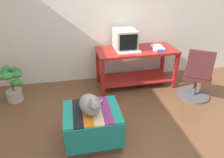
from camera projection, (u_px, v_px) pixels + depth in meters
name	position (u px, v px, depth m)	size (l,w,h in m)	color
ground_plane	(132.00, 150.00, 2.50)	(14.00, 14.00, 0.00)	brown
back_wall	(103.00, 11.00, 3.69)	(8.00, 0.10, 2.60)	silver
desk	(136.00, 61.00, 3.77)	(1.43, 0.66, 0.70)	maroon
tv_monitor	(125.00, 40.00, 3.62)	(0.38, 0.43, 0.35)	#BCB7A8
keyboard	(129.00, 52.00, 3.50)	(0.40, 0.15, 0.02)	beige
book	(157.00, 48.00, 3.69)	(0.19, 0.29, 0.04)	white
ottoman_with_blanket	(93.00, 126.00, 2.55)	(0.67, 0.58, 0.45)	#4C4238
cat	(91.00, 104.00, 2.36)	(0.33, 0.40, 0.28)	gray
potted_plant	(12.00, 83.00, 3.33)	(0.43, 0.40, 0.58)	#B7A893
office_chair	(197.00, 78.00, 3.38)	(0.58, 0.58, 0.89)	#4C4C51
stapler	(160.00, 51.00, 3.55)	(0.04, 0.11, 0.04)	#2342B7
pen	(158.00, 48.00, 3.72)	(0.01, 0.01, 0.14)	black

